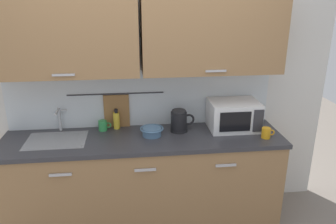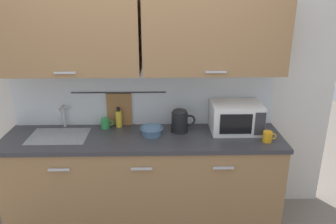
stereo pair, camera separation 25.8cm
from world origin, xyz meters
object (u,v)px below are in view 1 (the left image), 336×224
object	(u,v)px
mug_by_kettle	(266,133)
microwave	(233,115)
dish_soap_bottle	(116,120)
electric_kettle	(179,121)
mug_near_sink	(103,126)
mixing_bowl	(152,131)

from	to	relation	value
mug_by_kettle	microwave	bearing A→B (deg)	132.78
dish_soap_bottle	electric_kettle	bearing A→B (deg)	-12.59
electric_kettle	dish_soap_bottle	size ratio (longest dim) A/B	1.16
mug_near_sink	electric_kettle	bearing A→B (deg)	-7.92
mixing_bowl	mug_by_kettle	bearing A→B (deg)	-9.33
electric_kettle	dish_soap_bottle	xyz separation A→B (m)	(-0.58, 0.13, -0.01)
mixing_bowl	microwave	bearing A→B (deg)	6.13
mug_near_sink	mixing_bowl	bearing A→B (deg)	-21.51
microwave	mixing_bowl	bearing A→B (deg)	-173.87
microwave	mug_near_sink	distance (m)	1.24
electric_kettle	mixing_bowl	world-z (taller)	electric_kettle
microwave	mug_near_sink	bearing A→B (deg)	175.69
microwave	electric_kettle	size ratio (longest dim) A/B	2.03
microwave	mixing_bowl	world-z (taller)	microwave
electric_kettle	mug_near_sink	size ratio (longest dim) A/B	1.89
mixing_bowl	dish_soap_bottle	bearing A→B (deg)	147.09
microwave	mug_by_kettle	bearing A→B (deg)	-47.22
microwave	mug_by_kettle	distance (m)	0.35
electric_kettle	mug_near_sink	world-z (taller)	electric_kettle
microwave	electric_kettle	xyz separation A→B (m)	(-0.52, -0.01, -0.03)
electric_kettle	dish_soap_bottle	world-z (taller)	electric_kettle
electric_kettle	mug_by_kettle	size ratio (longest dim) A/B	1.89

